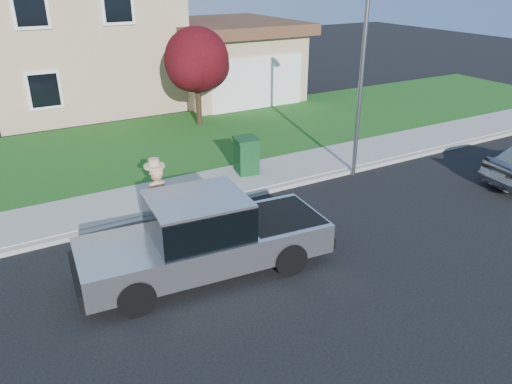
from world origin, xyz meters
TOP-DOWN VIEW (x-y plane):
  - ground at (0.00, 0.00)m, footprint 80.00×80.00m
  - curb at (1.00, 2.90)m, footprint 40.00×0.20m
  - sidewalk at (1.00, 4.00)m, footprint 40.00×2.00m
  - lawn at (1.00, 8.50)m, footprint 40.00×7.00m
  - house at (1.31, 16.38)m, footprint 14.00×11.30m
  - pickup_truck at (-1.09, 0.06)m, footprint 5.45×2.28m
  - woman at (-1.42, 1.95)m, footprint 0.77×0.63m
  - ornamental_tree at (3.21, 9.96)m, footprint 2.79×2.52m
  - trash_bin at (2.23, 4.26)m, footprint 0.81×0.89m
  - street_lamp at (5.20, 2.67)m, footprint 0.34×0.71m

SIDE VIEW (x-z plane):
  - ground at x=0.00m, z-range 0.00..0.00m
  - lawn at x=1.00m, z-range 0.00..0.10m
  - curb at x=1.00m, z-range 0.00..0.12m
  - sidewalk at x=1.00m, z-range 0.00..0.15m
  - trash_bin at x=2.23m, z-range 0.16..1.26m
  - pickup_truck at x=-1.09m, z-range -0.06..1.69m
  - woman at x=-1.42m, z-range -0.05..1.95m
  - ornamental_tree at x=3.21m, z-range 0.63..4.47m
  - street_lamp at x=5.20m, z-range 0.38..5.78m
  - house at x=1.31m, z-range -0.26..6.59m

